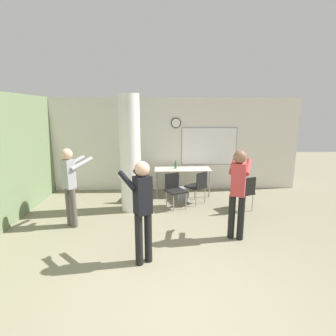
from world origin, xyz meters
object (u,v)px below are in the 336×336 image
(bottle_on_table, at_px, (176,165))
(person_playing_front, at_px, (142,205))
(chair_table_front, at_px, (175,188))
(person_playing_side, at_px, (238,188))
(chair_mid_room, at_px, (244,191))
(folding_table, at_px, (182,170))
(person_watching_back, at_px, (70,181))
(chair_table_left, at_px, (141,182))
(chair_table_right, at_px, (198,185))

(bottle_on_table, relative_size, person_playing_front, 0.14)
(chair_table_front, xyz_separation_m, person_playing_side, (1.08, -1.67, 0.51))
(bottle_on_table, bearing_deg, chair_mid_room, -40.79)
(folding_table, distance_m, person_watching_back, 3.26)
(folding_table, bearing_deg, person_watching_back, -141.15)
(person_watching_back, height_order, person_playing_front, person_playing_front)
(folding_table, xyz_separation_m, person_playing_side, (0.79, -2.72, 0.30))
(folding_table, height_order, chair_table_left, chair_table_left)
(bottle_on_table, xyz_separation_m, chair_mid_room, (1.59, -1.37, -0.35))
(chair_table_left, height_order, person_playing_side, person_playing_side)
(folding_table, xyz_separation_m, chair_table_right, (0.33, -0.80, -0.21))
(person_playing_side, bearing_deg, bottle_on_table, 109.84)
(person_watching_back, relative_size, person_playing_front, 0.99)
(chair_table_front, bearing_deg, folding_table, 74.60)
(chair_table_left, bearing_deg, chair_table_front, -31.76)
(bottle_on_table, height_order, chair_table_left, bottle_on_table)
(folding_table, xyz_separation_m, chair_table_front, (-0.29, -1.06, -0.21))
(chair_mid_room, distance_m, person_playing_side, 1.58)
(bottle_on_table, xyz_separation_m, person_playing_front, (-0.76, -3.51, 0.13))
(chair_mid_room, xyz_separation_m, chair_table_right, (-1.06, 0.55, 0.00))
(folding_table, relative_size, person_playing_front, 0.95)
(chair_table_left, bearing_deg, person_playing_front, -85.79)
(chair_table_front, distance_m, chair_table_right, 0.68)
(person_watching_back, bearing_deg, bottle_on_table, 41.51)
(person_playing_side, distance_m, person_playing_front, 1.91)
(chair_table_left, distance_m, person_watching_back, 2.10)
(chair_table_front, height_order, person_playing_front, person_playing_front)
(folding_table, height_order, chair_table_right, chair_table_right)
(chair_table_right, distance_m, person_playing_front, 3.02)
(bottle_on_table, relative_size, chair_table_right, 0.26)
(chair_table_front, height_order, chair_table_right, same)
(chair_table_front, distance_m, person_playing_side, 2.05)
(bottle_on_table, relative_size, chair_mid_room, 0.26)
(chair_mid_room, bearing_deg, person_playing_side, -113.63)
(chair_table_right, bearing_deg, person_playing_front, -115.60)
(chair_table_right, xyz_separation_m, person_watching_back, (-2.87, -1.24, 0.48))
(person_playing_front, bearing_deg, bottle_on_table, 77.86)
(bottle_on_table, distance_m, chair_table_left, 1.17)
(folding_table, distance_m, person_playing_front, 3.62)
(folding_table, distance_m, chair_mid_room, 1.95)
(folding_table, xyz_separation_m, chair_table_left, (-1.17, -0.51, -0.21))
(folding_table, relative_size, person_playing_side, 0.93)
(chair_mid_room, xyz_separation_m, person_playing_side, (-0.60, -1.37, 0.51))
(chair_table_front, relative_size, person_playing_side, 0.50)
(chair_mid_room, bearing_deg, folding_table, 135.92)
(bottle_on_table, relative_size, chair_table_left, 0.26)
(folding_table, relative_size, chair_table_front, 1.85)
(chair_mid_room, xyz_separation_m, person_playing_front, (-2.35, -2.14, 0.48))
(chair_table_right, height_order, person_playing_side, person_playing_side)
(chair_table_left, height_order, person_playing_front, person_playing_front)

